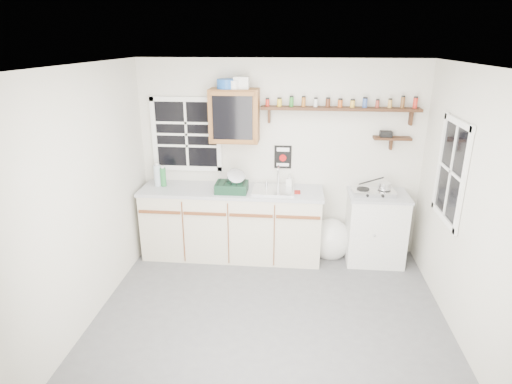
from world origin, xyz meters
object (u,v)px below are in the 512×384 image
Objects in this scene: dish_rack at (233,184)px; hotplate at (373,192)px; upper_cabinet at (234,116)px; right_cabinet at (375,228)px; main_cabinet at (232,222)px; spice_shelf at (340,108)px.

dish_rack reaches higher than hotplate.
upper_cabinet reaches higher than dish_rack.
upper_cabinet reaches higher than right_cabinet.
main_cabinet is 1.98m from spice_shelf.
main_cabinet is 0.56m from dish_rack.
main_cabinet is 3.55× the size of upper_cabinet.
upper_cabinet is (-1.80, 0.12, 1.37)m from right_cabinet.
right_cabinet is at bearing -3.76° from upper_cabinet.
spice_shelf reaches higher than dish_rack.
main_cabinet reaches higher than right_cabinet.
dish_rack is (-1.80, -0.11, 0.56)m from right_cabinet.
dish_rack is at bearing -179.92° from hotplate.
upper_cabinet is at bearing 90.08° from dish_rack.
main_cabinet is at bearing -103.68° from upper_cabinet.
dish_rack reaches higher than right_cabinet.
hotplate is at bearing -164.51° from right_cabinet.
spice_shelf is 1.60m from dish_rack.
spice_shelf is 4.85× the size of dish_rack.
spice_shelf is at bearing 152.09° from hotplate.
right_cabinet is 0.49m from hotplate.
dish_rack is at bearing -67.90° from main_cabinet.
hotplate is (0.45, -0.21, -0.99)m from spice_shelf.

